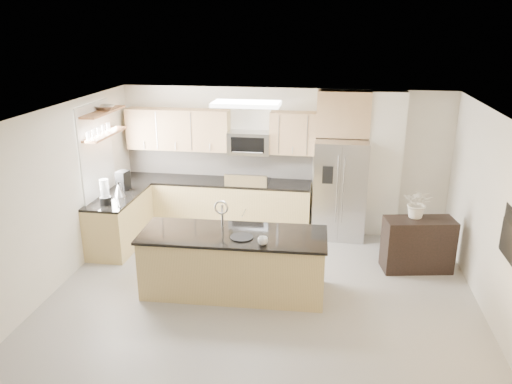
% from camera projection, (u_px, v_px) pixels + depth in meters
% --- Properties ---
extents(floor, '(6.50, 6.50, 0.00)m').
position_uv_depth(floor, '(257.00, 316.00, 6.64)').
color(floor, gray).
rests_on(floor, ground).
extents(ceiling, '(6.00, 6.50, 0.02)m').
position_uv_depth(ceiling, '(257.00, 123.00, 5.80)').
color(ceiling, white).
rests_on(ceiling, wall_back).
extents(wall_back, '(6.00, 0.02, 2.60)m').
position_uv_depth(wall_back, '(283.00, 159.00, 9.26)').
color(wall_back, silver).
rests_on(wall_back, floor).
extents(wall_left, '(0.02, 6.50, 2.60)m').
position_uv_depth(wall_left, '(35.00, 212.00, 6.65)').
color(wall_left, silver).
rests_on(wall_left, floor).
extents(wall_right, '(0.02, 6.50, 2.60)m').
position_uv_depth(wall_right, '(512.00, 241.00, 5.79)').
color(wall_right, silver).
rests_on(wall_right, floor).
extents(back_counter, '(3.55, 0.66, 1.44)m').
position_uv_depth(back_counter, '(216.00, 203.00, 9.41)').
color(back_counter, tan).
rests_on(back_counter, floor).
extents(left_counter, '(0.66, 1.50, 0.92)m').
position_uv_depth(left_counter, '(120.00, 220.00, 8.61)').
color(left_counter, tan).
rests_on(left_counter, floor).
extents(range, '(0.76, 0.64, 1.14)m').
position_uv_depth(range, '(248.00, 205.00, 9.31)').
color(range, black).
rests_on(range, floor).
extents(upper_cabinets, '(3.50, 0.33, 0.75)m').
position_uv_depth(upper_cabinets, '(212.00, 130.00, 9.13)').
color(upper_cabinets, tan).
rests_on(upper_cabinets, wall_back).
extents(microwave, '(0.76, 0.40, 0.40)m').
position_uv_depth(microwave, '(249.00, 143.00, 9.05)').
color(microwave, '#AEAFB1').
rests_on(microwave, upper_cabinets).
extents(refrigerator, '(0.92, 0.78, 1.78)m').
position_uv_depth(refrigerator, '(340.00, 189.00, 8.89)').
color(refrigerator, '#AEAFB1').
rests_on(refrigerator, floor).
extents(partition_column, '(0.60, 0.30, 2.60)m').
position_uv_depth(partition_column, '(384.00, 165.00, 8.86)').
color(partition_column, white).
rests_on(partition_column, floor).
extents(window, '(0.04, 1.15, 1.65)m').
position_uv_depth(window, '(96.00, 153.00, 8.27)').
color(window, white).
rests_on(window, wall_left).
extents(shelf_lower, '(0.30, 1.20, 0.04)m').
position_uv_depth(shelf_lower, '(104.00, 134.00, 8.24)').
color(shelf_lower, '#9A5F3D').
rests_on(shelf_lower, wall_left).
extents(shelf_upper, '(0.30, 1.20, 0.04)m').
position_uv_depth(shelf_upper, '(102.00, 112.00, 8.12)').
color(shelf_upper, '#9A5F3D').
rests_on(shelf_upper, wall_left).
extents(ceiling_fixture, '(1.00, 0.50, 0.06)m').
position_uv_depth(ceiling_fixture, '(246.00, 104.00, 7.37)').
color(ceiling_fixture, white).
rests_on(ceiling_fixture, ceiling).
extents(island, '(2.65, 1.02, 1.33)m').
position_uv_depth(island, '(234.00, 263.00, 7.11)').
color(island, tan).
rests_on(island, floor).
extents(credenza, '(1.12, 0.62, 0.85)m').
position_uv_depth(credenza, '(418.00, 245.00, 7.76)').
color(credenza, black).
rests_on(credenza, floor).
extents(cup, '(0.18, 0.18, 0.11)m').
position_uv_depth(cup, '(263.00, 241.00, 6.61)').
color(cup, white).
rests_on(cup, island).
extents(platter, '(0.42, 0.42, 0.02)m').
position_uv_depth(platter, '(242.00, 237.00, 6.83)').
color(platter, black).
rests_on(platter, island).
extents(blender, '(0.18, 0.18, 0.42)m').
position_uv_depth(blender, '(105.00, 194.00, 7.98)').
color(blender, black).
rests_on(blender, left_counter).
extents(kettle, '(0.20, 0.20, 0.25)m').
position_uv_depth(kettle, '(119.00, 190.00, 8.38)').
color(kettle, '#AEAFB1').
rests_on(kettle, left_counter).
extents(coffee_maker, '(0.21, 0.25, 0.33)m').
position_uv_depth(coffee_maker, '(123.00, 181.00, 8.71)').
color(coffee_maker, black).
rests_on(coffee_maker, left_counter).
extents(bowl, '(0.51, 0.51, 0.10)m').
position_uv_depth(bowl, '(104.00, 107.00, 8.18)').
color(bowl, '#AEAFB1').
rests_on(bowl, shelf_upper).
extents(flower_vase, '(0.79, 0.73, 0.71)m').
position_uv_depth(flower_vase, '(419.00, 196.00, 7.59)').
color(flower_vase, silver).
rests_on(flower_vase, credenza).
extents(television, '(0.14, 1.08, 0.62)m').
position_uv_depth(television, '(510.00, 243.00, 5.60)').
color(television, black).
rests_on(television, wall_right).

